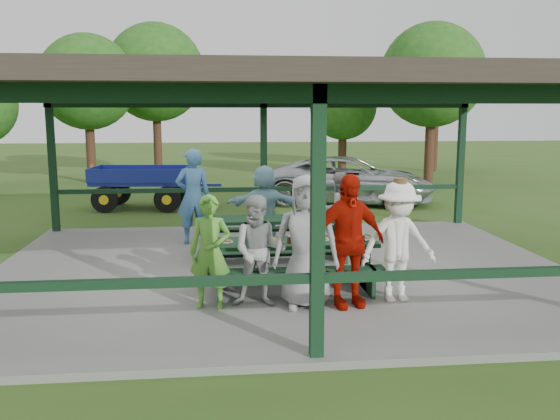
{
  "coord_description": "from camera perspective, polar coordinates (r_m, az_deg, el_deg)",
  "views": [
    {
      "loc": [
        -1.06,
        -10.04,
        2.82
      ],
      "look_at": [
        -0.04,
        -0.3,
        1.18
      ],
      "focal_mm": 38.0,
      "sensor_mm": 36.0,
      "label": 1
    }
  ],
  "objects": [
    {
      "name": "pavilion_structure",
      "position": [
        10.1,
        0.08,
        11.47
      ],
      "size": [
        10.6,
        8.6,
        3.24
      ],
      "color": "black",
      "rests_on": "concrete_slab"
    },
    {
      "name": "contestant_green",
      "position": [
        8.27,
        -6.74,
        -4.03
      ],
      "size": [
        0.64,
        0.49,
        1.59
      ],
      "primitive_type": "imported",
      "rotation": [
        0.0,
        0.0,
        -0.19
      ],
      "color": "#4F942F",
      "rests_on": "concrete_slab"
    },
    {
      "name": "spectator_blue",
      "position": [
        12.33,
        -8.35,
        1.3
      ],
      "size": [
        0.79,
        0.58,
        1.97
      ],
      "primitive_type": "imported",
      "rotation": [
        0.0,
        0.0,
        3.31
      ],
      "color": "teal",
      "rests_on": "concrete_slab"
    },
    {
      "name": "picnic_table_near",
      "position": [
        9.19,
        1.15,
        -4.65
      ],
      "size": [
        2.61,
        1.39,
        0.75
      ],
      "color": "black",
      "rests_on": "concrete_slab"
    },
    {
      "name": "tree_mid",
      "position": [
        25.75,
        6.09,
        9.85
      ],
      "size": [
        2.85,
        2.85,
        4.46
      ],
      "color": "black",
      "rests_on": "ground"
    },
    {
      "name": "tree_left",
      "position": [
        26.74,
        -11.91,
        12.8
      ],
      "size": [
        4.21,
        4.21,
        6.58
      ],
      "color": "black",
      "rests_on": "ground"
    },
    {
      "name": "tree_right",
      "position": [
        23.61,
        14.46,
        12.43
      ],
      "size": [
        3.93,
        3.93,
        6.13
      ],
      "color": "black",
      "rests_on": "ground"
    },
    {
      "name": "spectator_lblue",
      "position": [
        11.98,
        -1.5,
        0.41
      ],
      "size": [
        1.55,
        0.52,
        1.66
      ],
      "primitive_type": "imported",
      "rotation": [
        0.0,
        0.0,
        3.12
      ],
      "color": "#7EB0C3",
      "rests_on": "concrete_slab"
    },
    {
      "name": "concrete_slab",
      "position": [
        10.47,
        0.07,
        -5.85
      ],
      "size": [
        10.0,
        8.0,
        0.1
      ],
      "primitive_type": "cube",
      "color": "slate",
      "rests_on": "ground"
    },
    {
      "name": "ground",
      "position": [
        10.48,
        0.07,
        -6.11
      ],
      "size": [
        90.0,
        90.0,
        0.0
      ],
      "primitive_type": "plane",
      "color": "#30541A",
      "rests_on": "ground"
    },
    {
      "name": "tree_far_right",
      "position": [
        29.26,
        14.88,
        12.64
      ],
      "size": [
        4.33,
        4.33,
        6.77
      ],
      "color": "black",
      "rests_on": "ground"
    },
    {
      "name": "tree_far_left",
      "position": [
        24.72,
        -18.06,
        11.6
      ],
      "size": [
        3.72,
        3.72,
        5.81
      ],
      "color": "black",
      "rests_on": "ground"
    },
    {
      "name": "pickup_truck",
      "position": [
        18.38,
        6.68,
        2.86
      ],
      "size": [
        5.65,
        3.72,
        1.44
      ],
      "primitive_type": "imported",
      "rotation": [
        0.0,
        0.0,
        1.29
      ],
      "color": "silver",
      "rests_on": "ground"
    },
    {
      "name": "farm_trailer",
      "position": [
        17.79,
        -13.18,
        2.24
      ],
      "size": [
        3.79,
        1.87,
        1.32
      ],
      "rotation": [
        0.0,
        0.0,
        -0.1
      ],
      "color": "navy",
      "rests_on": "ground"
    },
    {
      "name": "spectator_grey",
      "position": [
        12.03,
        5.58,
        0.06
      ],
      "size": [
        0.86,
        0.74,
        1.52
      ],
      "primitive_type": "imported",
      "rotation": [
        0.0,
        0.0,
        3.4
      ],
      "color": "gray",
      "rests_on": "concrete_slab"
    },
    {
      "name": "contestant_grey_left",
      "position": [
        8.3,
        -2.02,
        -3.97
      ],
      "size": [
        0.84,
        0.7,
        1.58
      ],
      "primitive_type": "imported",
      "rotation": [
        0.0,
        0.0,
        -0.14
      ],
      "color": "#969698",
      "rests_on": "concrete_slab"
    },
    {
      "name": "picnic_table_far",
      "position": [
        11.12,
        -0.34,
        -2.13
      ],
      "size": [
        2.74,
        1.39,
        0.75
      ],
      "color": "black",
      "rests_on": "concrete_slab"
    },
    {
      "name": "contestant_grey_mid",
      "position": [
        8.2,
        2.53,
        -3.08
      ],
      "size": [
        0.99,
        0.73,
        1.87
      ],
      "primitive_type": "imported",
      "rotation": [
        0.0,
        0.0,
        -0.16
      ],
      "color": "gray",
      "rests_on": "concrete_slab"
    },
    {
      "name": "contestant_white_fedora",
      "position": [
        8.66,
        11.31,
        -3.03
      ],
      "size": [
        1.17,
        0.74,
        1.79
      ],
      "rotation": [
        0.0,
        0.0,
        0.09
      ],
      "color": "white",
      "rests_on": "concrete_slab"
    },
    {
      "name": "contestant_red",
      "position": [
        8.3,
        6.5,
        -2.96
      ],
      "size": [
        1.17,
        0.67,
        1.88
      ],
      "primitive_type": "imported",
      "rotation": [
        0.0,
        0.0,
        0.2
      ],
      "color": "#A31004",
      "rests_on": "concrete_slab"
    },
    {
      "name": "table_setting",
      "position": [
        9.16,
        1.7,
        -2.72
      ],
      "size": [
        2.37,
        0.45,
        0.1
      ],
      "color": "white",
      "rests_on": "picnic_table_near"
    }
  ]
}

